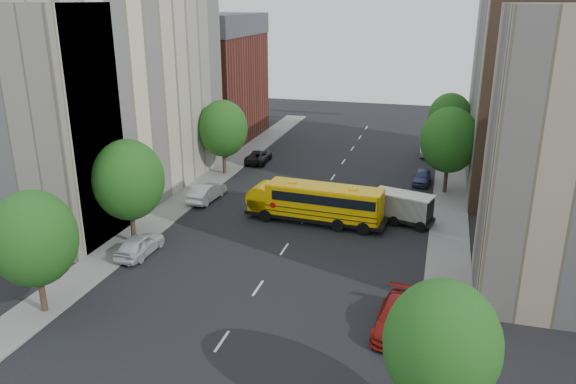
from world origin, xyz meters
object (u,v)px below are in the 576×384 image
at_px(street_tree_4, 449,140).
at_px(parked_car_3, 397,317).
at_px(safari_truck, 397,207).
at_px(parked_car_0, 140,245).
at_px(street_tree_2, 223,128).
at_px(street_tree_0, 34,239).
at_px(parked_car_5, 427,148).
at_px(parked_car_2, 259,156).
at_px(street_tree_3, 442,345).
at_px(parked_car_4, 422,177).
at_px(street_tree_1, 128,180).
at_px(parked_car_1, 206,192).
at_px(street_tree_5, 450,118).
at_px(school_bus, 315,201).

height_order(street_tree_4, parked_car_3, street_tree_4).
bearing_deg(safari_truck, parked_car_0, -130.71).
bearing_deg(street_tree_2, parked_car_3, -50.89).
height_order(street_tree_0, parked_car_3, street_tree_0).
bearing_deg(parked_car_5, safari_truck, -96.61).
bearing_deg(parked_car_2, street_tree_3, 115.21).
xyz_separation_m(safari_truck, parked_car_5, (1.46, 22.04, -0.58)).
height_order(street_tree_0, parked_car_4, street_tree_0).
bearing_deg(parked_car_0, street_tree_1, -47.40).
bearing_deg(street_tree_4, street_tree_3, -90.00).
relative_size(street_tree_1, parked_car_0, 1.73).
bearing_deg(street_tree_1, street_tree_0, -90.00).
bearing_deg(parked_car_1, street_tree_1, 86.33).
bearing_deg(street_tree_0, street_tree_1, 90.00).
bearing_deg(parked_car_3, safari_truck, 99.70).
xyz_separation_m(street_tree_2, safari_truck, (18.34, -8.47, -3.49)).
height_order(street_tree_3, parked_car_0, street_tree_3).
bearing_deg(parked_car_4, street_tree_1, -131.39).
height_order(street_tree_3, street_tree_5, street_tree_5).
bearing_deg(parked_car_0, street_tree_0, 81.94).
xyz_separation_m(street_tree_5, parked_car_3, (-2.20, -36.36, -3.94)).
bearing_deg(street_tree_4, parked_car_2, 165.27).
distance_m(street_tree_0, parked_car_0, 9.35).
bearing_deg(street_tree_2, safari_truck, -24.79).
bearing_deg(street_tree_0, street_tree_2, 90.00).
relative_size(street_tree_4, parked_car_0, 1.78).
height_order(street_tree_2, parked_car_5, street_tree_2).
bearing_deg(parked_car_3, school_bus, 123.75).
height_order(safari_truck, parked_car_0, safari_truck).
bearing_deg(street_tree_3, street_tree_2, 124.51).
bearing_deg(parked_car_5, parked_car_4, -92.83).
distance_m(street_tree_3, parked_car_1, 31.95).
height_order(safari_truck, parked_car_4, safari_truck).
relative_size(street_tree_3, school_bus, 0.61).
bearing_deg(parked_car_0, street_tree_5, -121.70).
bearing_deg(parked_car_2, street_tree_2, 66.63).
xyz_separation_m(street_tree_3, parked_car_0, (-20.60, 12.40, -3.68)).
bearing_deg(street_tree_3, street_tree_1, 147.53).
distance_m(street_tree_5, safari_truck, 21.07).
xyz_separation_m(school_bus, safari_truck, (6.43, 1.82, -0.47)).
relative_size(parked_car_0, parked_car_4, 1.14).
distance_m(street_tree_0, parked_car_3, 20.50).
relative_size(street_tree_1, street_tree_2, 1.03).
distance_m(safari_truck, parked_car_1, 16.96).
relative_size(street_tree_2, school_bus, 0.66).
xyz_separation_m(street_tree_0, street_tree_2, (0.00, 28.00, 0.19)).
relative_size(street_tree_3, safari_truck, 1.14).
relative_size(street_tree_5, parked_car_1, 1.55).
bearing_deg(parked_car_0, parked_car_1, -88.60).
bearing_deg(parked_car_0, parked_car_4, -128.61).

